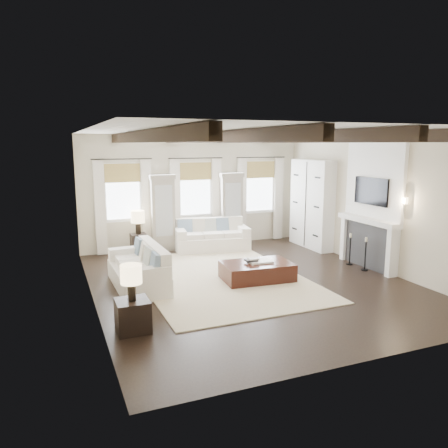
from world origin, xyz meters
name	(u,v)px	position (x,y,z in m)	size (l,w,h in m)	color
ground	(250,282)	(0.00, 0.00, 0.00)	(7.50, 7.50, 0.00)	black
room_shell	(263,190)	(0.75, 0.90, 1.89)	(6.54, 7.54, 3.22)	beige
area_rug	(220,277)	(-0.48, 0.53, 0.01)	(3.45, 4.89, 0.02)	beige
sofa_back	(211,237)	(0.27, 3.11, 0.35)	(2.16, 1.23, 0.87)	white
sofa_left	(141,270)	(-2.23, 0.63, 0.35)	(0.97, 2.07, 0.88)	white
ottoman	(257,271)	(0.21, 0.08, 0.20)	(1.50, 0.94, 0.39)	black
tray	(260,261)	(0.28, 0.10, 0.41)	(0.50, 0.38, 0.04)	white
book_lower	(251,260)	(0.08, 0.13, 0.45)	(0.26, 0.20, 0.04)	#262628
book_upper	(254,259)	(0.12, 0.09, 0.49)	(0.22, 0.17, 0.03)	beige
side_table_front	(133,316)	(-2.80, -1.55, 0.26)	(0.51, 0.51, 0.51)	black
lamp_front	(131,276)	(-2.80, -1.55, 0.91)	(0.34, 0.34, 0.58)	black
side_table_back	(139,245)	(-1.77, 3.17, 0.30)	(0.40, 0.40, 0.60)	black
lamp_back	(138,218)	(-1.77, 3.17, 1.02)	(0.36, 0.36, 0.62)	black
candlestick_near	(365,257)	(2.90, -0.20, 0.33)	(0.16, 0.16, 0.80)	black
candlestick_far	(350,252)	(2.90, 0.37, 0.32)	(0.16, 0.16, 0.78)	black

